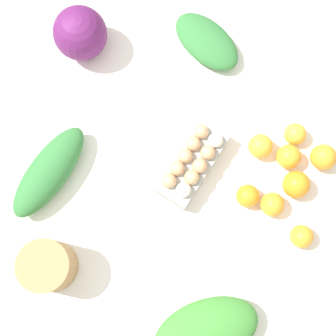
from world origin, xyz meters
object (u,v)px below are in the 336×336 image
(greens_bunch_beet_tops, at_px, (206,331))
(orange_7, at_px, (260,146))
(orange_5, at_px, (248,196))
(orange_6, at_px, (272,204))
(greens_bunch_dandelion, at_px, (207,42))
(orange_1, at_px, (289,157))
(egg_carton, at_px, (192,163))
(orange_0, at_px, (296,184))
(paper_bag, at_px, (48,266))
(orange_4, at_px, (323,157))
(greens_bunch_kale, at_px, (49,172))
(orange_3, at_px, (302,236))
(orange_2, at_px, (295,134))
(cabbage_purple, at_px, (80,33))

(greens_bunch_beet_tops, xyz_separation_m, orange_7, (-0.53, 0.14, -0.01))
(orange_5, height_order, orange_7, orange_7)
(orange_5, distance_m, orange_6, 0.07)
(greens_bunch_dandelion, relative_size, orange_1, 3.30)
(greens_bunch_beet_tops, distance_m, greens_bunch_dandelion, 0.86)
(egg_carton, bearing_deg, orange_5, 91.62)
(egg_carton, height_order, orange_0, egg_carton)
(orange_7, bearing_deg, orange_5, -12.79)
(paper_bag, bearing_deg, greens_bunch_dandelion, 150.09)
(egg_carton, height_order, orange_4, egg_carton)
(orange_7, bearing_deg, orange_4, 82.65)
(greens_bunch_kale, bearing_deg, orange_3, 78.85)
(orange_3, distance_m, orange_5, 0.19)
(orange_3, bearing_deg, orange_2, -176.69)
(orange_6, bearing_deg, orange_3, 44.14)
(orange_4, height_order, orange_6, orange_4)
(greens_bunch_kale, xyz_separation_m, orange_0, (-0.00, 0.72, -0.00))
(orange_0, bearing_deg, orange_2, -179.73)
(greens_bunch_dandelion, relative_size, orange_2, 3.61)
(cabbage_purple, relative_size, orange_1, 2.26)
(greens_bunch_dandelion, relative_size, orange_6, 3.43)
(greens_bunch_beet_tops, distance_m, orange_0, 0.49)
(orange_3, distance_m, orange_4, 0.24)
(orange_0, distance_m, orange_2, 0.15)
(orange_7, bearing_deg, orange_6, 12.10)
(cabbage_purple, height_order, orange_1, cabbage_purple)
(cabbage_purple, height_order, greens_bunch_kale, cabbage_purple)
(orange_6, bearing_deg, orange_0, 132.45)
(orange_1, height_order, orange_7, same)
(orange_1, xyz_separation_m, orange_2, (-0.07, 0.02, -0.00))
(greens_bunch_beet_tops, xyz_separation_m, orange_5, (-0.38, 0.11, -0.01))
(egg_carton, xyz_separation_m, orange_6, (0.11, 0.24, -0.01))
(paper_bag, bearing_deg, egg_carton, 129.87)
(orange_0, bearing_deg, greens_bunch_kale, -89.71)
(paper_bag, distance_m, orange_4, 0.85)
(orange_1, relative_size, orange_7, 1.00)
(paper_bag, distance_m, orange_7, 0.70)
(egg_carton, relative_size, greens_bunch_dandelion, 1.15)
(orange_3, relative_size, orange_6, 0.95)
(greens_bunch_beet_tops, relative_size, orange_7, 4.02)
(orange_0, xyz_separation_m, orange_2, (-0.15, -0.00, -0.01))
(greens_bunch_dandelion, bearing_deg, egg_carton, -4.18)
(egg_carton, bearing_deg, orange_2, 138.84)
(cabbage_purple, relative_size, orange_5, 2.43)
(orange_1, height_order, orange_4, orange_4)
(greens_bunch_beet_tops, bearing_deg, egg_carton, -172.77)
(orange_3, bearing_deg, egg_carton, -121.29)
(cabbage_purple, relative_size, greens_bunch_dandelion, 0.68)
(egg_carton, xyz_separation_m, orange_1, (-0.04, 0.28, -0.01))
(orange_0, xyz_separation_m, orange_3, (0.15, 0.02, -0.01))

